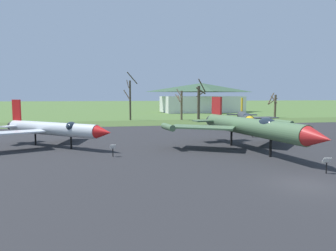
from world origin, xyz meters
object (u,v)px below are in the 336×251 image
object	(u,v)px
info_placard_front_right	(113,150)
info_placard_rear_center	(252,133)
jet_fighter_front_left	(250,126)
jet_fighter_rear_center	(245,117)
visitor_building	(201,98)
info_placard_front_left	(327,164)
jet_fighter_front_right	(54,129)

from	to	relation	value
info_placard_front_right	info_placard_rear_center	bearing A→B (deg)	26.29
jet_fighter_front_left	info_placard_rear_center	distance (m)	9.81
info_placard_front_right	jet_fighter_rear_center	size ratio (longest dim) A/B	0.08
visitor_building	info_placard_rear_center	bearing A→B (deg)	-101.79
info_placard_rear_center	visitor_building	xyz separation A→B (m)	(12.39, 59.39, 4.02)
info_placard_front_left	jet_fighter_rear_center	bearing A→B (deg)	76.31
jet_fighter_front_left	info_placard_rear_center	size ratio (longest dim) A/B	17.47
visitor_building	jet_fighter_rear_center	bearing A→B (deg)	-100.80
jet_fighter_front_right	visitor_building	world-z (taller)	visitor_building
jet_fighter_rear_center	jet_fighter_front_left	bearing A→B (deg)	-114.48
info_placard_front_left	info_placard_rear_center	world-z (taller)	info_placard_front_left
jet_fighter_front_left	info_placard_front_left	bearing A→B (deg)	-82.55
jet_fighter_front_left	info_placard_front_right	distance (m)	12.94
jet_fighter_front_left	jet_fighter_rear_center	size ratio (longest dim) A/B	1.18
info_placard_front_left	jet_fighter_front_right	bearing A→B (deg)	143.20
info_placard_front_left	info_placard_rear_center	bearing A→B (deg)	78.50
info_placard_front_right	info_placard_rear_center	distance (m)	19.50
jet_fighter_front_left	jet_fighter_rear_center	xyz separation A→B (m)	(7.07, 15.53, -0.33)
info_placard_front_right	info_placard_rear_center	size ratio (longest dim) A/B	1.13
info_placard_rear_center	jet_fighter_rear_center	bearing A→B (deg)	71.15
jet_fighter_front_left	jet_fighter_front_right	bearing A→B (deg)	162.20
info_placard_front_left	info_placard_front_right	bearing A→B (deg)	148.39
info_placard_front_left	info_placard_front_right	size ratio (longest dim) A/B	1.05
jet_fighter_rear_center	info_placard_front_right	bearing A→B (deg)	-141.69
visitor_building	info_placard_front_right	bearing A→B (deg)	-113.71
jet_fighter_front_right	info_placard_rear_center	xyz separation A→B (m)	(23.22, 2.49, -1.34)
info_placard_front_left	jet_fighter_rear_center	xyz separation A→B (m)	(5.92, 24.32, 1.32)
info_placard_front_left	info_placard_front_right	xyz separation A→B (m)	(-13.97, 8.60, -0.06)
jet_fighter_rear_center	visitor_building	size ratio (longest dim) A/B	0.54
info_placard_front_left	visitor_building	distance (m)	78.36
visitor_building	jet_fighter_front_left	bearing A→B (deg)	-104.11
jet_fighter_front_right	jet_fighter_rear_center	bearing A→B (deg)	20.48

